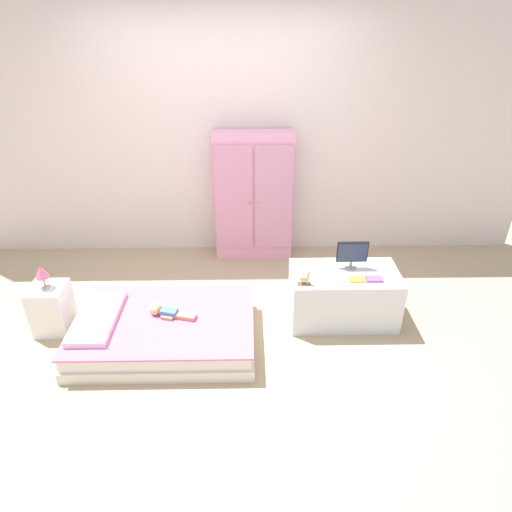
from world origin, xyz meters
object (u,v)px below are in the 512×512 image
at_px(table_lamp, 42,273).
at_px(rocking_horse_toy, 305,278).
at_px(wardrobe, 254,197).
at_px(tv_monitor, 352,253).
at_px(bed, 165,330).
at_px(nightstand, 52,309).
at_px(book_purple, 374,279).
at_px(book_yellow, 357,279).
at_px(doll, 164,311).
at_px(tv_stand, 343,296).

height_order(table_lamp, rocking_horse_toy, table_lamp).
relative_size(wardrobe, tv_monitor, 5.16).
height_order(bed, nightstand, nightstand).
distance_m(bed, wardrobe, 1.74).
bearing_deg(book_purple, tv_monitor, 127.23).
height_order(nightstand, tv_monitor, tv_monitor).
xyz_separation_m(tv_monitor, book_yellow, (0.01, -0.20, -0.13)).
height_order(table_lamp, tv_monitor, tv_monitor).
height_order(doll, rocking_horse_toy, rocking_horse_toy).
bearing_deg(table_lamp, tv_stand, 2.63).
bearing_deg(doll, tv_stand, 8.98).
bearing_deg(wardrobe, doll, -118.01).
height_order(tv_monitor, rocking_horse_toy, tv_monitor).
height_order(table_lamp, tv_stand, table_lamp).
xyz_separation_m(tv_monitor, book_purple, (0.15, -0.20, -0.13)).
distance_m(nightstand, rocking_horse_toy, 2.14).
bearing_deg(doll, rocking_horse_toy, 3.43).
bearing_deg(nightstand, wardrobe, 36.78).
bearing_deg(tv_monitor, book_yellow, -87.04).
distance_m(bed, book_purple, 1.76).
relative_size(bed, book_purple, 10.78).
bearing_deg(book_yellow, tv_monitor, 92.96).
relative_size(table_lamp, tv_monitor, 0.78).
bearing_deg(table_lamp, rocking_horse_toy, -1.51).
xyz_separation_m(doll, book_purple, (1.72, 0.12, 0.21)).
xyz_separation_m(doll, rocking_horse_toy, (1.15, 0.07, 0.26)).
xyz_separation_m(bed, tv_monitor, (1.56, 0.38, 0.50)).
distance_m(rocking_horse_toy, book_purple, 0.58).
xyz_separation_m(wardrobe, book_yellow, (0.83, -1.28, -0.20)).
distance_m(bed, doll, 0.16).
bearing_deg(book_yellow, bed, -173.48).
distance_m(table_lamp, tv_stand, 2.50).
xyz_separation_m(rocking_horse_toy, book_yellow, (0.43, 0.06, -0.05)).
relative_size(tv_stand, tv_monitor, 3.46).
distance_m(tv_stand, book_yellow, 0.28).
height_order(bed, wardrobe, wardrobe).
bearing_deg(tv_stand, bed, -168.97).
xyz_separation_m(bed, book_purple, (1.72, 0.18, 0.37)).
xyz_separation_m(doll, tv_stand, (1.51, 0.24, -0.03)).
bearing_deg(tv_stand, book_purple, -28.46).
bearing_deg(wardrobe, book_yellow, -57.13).
xyz_separation_m(table_lamp, rocking_horse_toy, (2.11, -0.06, -0.04)).
bearing_deg(book_yellow, nightstand, -180.00).
distance_m(book_yellow, book_purple, 0.14).
distance_m(bed, tv_stand, 1.54).
bearing_deg(book_purple, doll, -175.85).
height_order(tv_monitor, book_purple, tv_monitor).
bearing_deg(wardrobe, tv_stand, -56.94).
height_order(bed, book_purple, book_purple).
bearing_deg(bed, book_yellow, 6.52).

